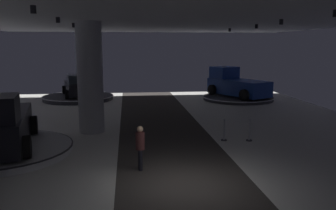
{
  "coord_description": "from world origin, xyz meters",
  "views": [
    {
      "loc": [
        -1.78,
        -10.29,
        4.36
      ],
      "look_at": [
        0.23,
        6.82,
        1.4
      ],
      "focal_mm": 37.48,
      "sensor_mm": 36.0,
      "label": 1
    }
  ],
  "objects": [
    {
      "name": "column_left",
      "position": [
        -3.6,
        7.43,
        2.75
      ],
      "size": [
        1.27,
        1.27,
        5.5
      ],
      "color": "#ADADB2",
      "rests_on": "ground"
    },
    {
      "name": "stanchion_a",
      "position": [
        2.62,
        4.99,
        0.37
      ],
      "size": [
        0.28,
        0.28,
        1.01
      ],
      "color": "#333338",
      "rests_on": "ground"
    },
    {
      "name": "display_car_deep_left",
      "position": [
        -5.69,
        18.2,
        1.11
      ],
      "size": [
        3.02,
        4.51,
        1.71
      ],
      "color": "black",
      "rests_on": "display_platform_deep_left"
    },
    {
      "name": "pickup_truck_deep_right",
      "position": [
        6.94,
        17.08,
        1.2
      ],
      "size": [
        4.36,
        5.68,
        2.3
      ],
      "color": "navy",
      "rests_on": "display_platform_deep_right"
    },
    {
      "name": "visitor_walking_near",
      "position": [
        -1.36,
        1.57,
        0.91
      ],
      "size": [
        0.32,
        0.32,
        1.59
      ],
      "color": "black",
      "rests_on": "ground"
    },
    {
      "name": "display_platform_mid_left",
      "position": [
        -6.89,
        4.0,
        0.17
      ],
      "size": [
        5.68,
        5.68,
        0.31
      ],
      "color": "#B7B7BC",
      "rests_on": "ground"
    },
    {
      "name": "ground",
      "position": [
        0.0,
        0.0,
        -0.02
      ],
      "size": [
        24.0,
        44.0,
        0.06
      ],
      "color": "silver"
    },
    {
      "name": "stanchion_b",
      "position": [
        3.76,
        4.8,
        0.37
      ],
      "size": [
        0.28,
        0.28,
        1.01
      ],
      "color": "#333338",
      "rests_on": "ground"
    },
    {
      "name": "ceiling_with_spotlights",
      "position": [
        0.0,
        0.0,
        5.55
      ],
      "size": [
        24.0,
        44.0,
        0.39
      ],
      "color": "silver"
    },
    {
      "name": "display_platform_deep_left",
      "position": [
        -5.7,
        18.23,
        0.19
      ],
      "size": [
        5.6,
        5.6,
        0.34
      ],
      "color": "#333338",
      "rests_on": "ground"
    },
    {
      "name": "display_platform_deep_right",
      "position": [
        7.08,
        16.79,
        0.15
      ],
      "size": [
        5.68,
        5.68,
        0.27
      ],
      "color": "#333338",
      "rests_on": "ground"
    }
  ]
}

